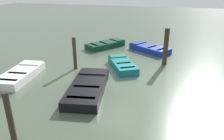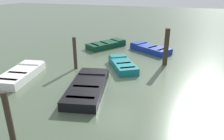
# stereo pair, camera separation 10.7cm
# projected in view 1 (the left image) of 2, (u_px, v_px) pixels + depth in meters

# --- Properties ---
(ground_plane) EXTENTS (80.00, 80.00, 0.00)m
(ground_plane) POSITION_uv_depth(u_px,v_px,m) (112.00, 76.00, 11.31)
(ground_plane) COLOR #475642
(rowboat_dark_green) EXTENTS (3.22, 2.62, 0.46)m
(rowboat_dark_green) POSITION_uv_depth(u_px,v_px,m) (106.00, 44.00, 16.52)
(rowboat_dark_green) COLOR #0C3823
(rowboat_dark_green) RESTS_ON ground_plane
(rowboat_black) EXTENTS (3.78, 2.18, 0.46)m
(rowboat_black) POSITION_uv_depth(u_px,v_px,m) (88.00, 87.00, 9.60)
(rowboat_black) COLOR black
(rowboat_black) RESTS_ON ground_plane
(rowboat_blue) EXTENTS (2.60, 3.17, 0.46)m
(rowboat_blue) POSITION_uv_depth(u_px,v_px,m) (149.00, 48.00, 15.50)
(rowboat_blue) COLOR navy
(rowboat_blue) RESTS_ON ground_plane
(rowboat_teal) EXTENTS (2.81, 2.34, 0.46)m
(rowboat_teal) POSITION_uv_depth(u_px,v_px,m) (122.00, 65.00, 12.33)
(rowboat_teal) COLOR #14666B
(rowboat_teal) RESTS_ON ground_plane
(rowboat_white) EXTENTS (3.20, 1.77, 0.46)m
(rowboat_white) POSITION_uv_depth(u_px,v_px,m) (20.00, 74.00, 10.99)
(rowboat_white) COLOR silver
(rowboat_white) RESTS_ON ground_plane
(mooring_piling_near_left) EXTENTS (0.28, 0.28, 2.20)m
(mooring_piling_near_left) POSITION_uv_depth(u_px,v_px,m) (166.00, 47.00, 12.57)
(mooring_piling_near_left) COLOR #33281E
(mooring_piling_near_left) RESTS_ON ground_plane
(mooring_piling_near_right) EXTENTS (0.18, 0.18, 1.66)m
(mooring_piling_near_right) POSITION_uv_depth(u_px,v_px,m) (10.00, 118.00, 6.33)
(mooring_piling_near_right) COLOR #33281E
(mooring_piling_near_right) RESTS_ON ground_plane
(mooring_piling_far_left) EXTENTS (0.20, 0.20, 1.83)m
(mooring_piling_far_left) POSITION_uv_depth(u_px,v_px,m) (75.00, 53.00, 12.00)
(mooring_piling_far_left) COLOR #33281E
(mooring_piling_far_left) RESTS_ON ground_plane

